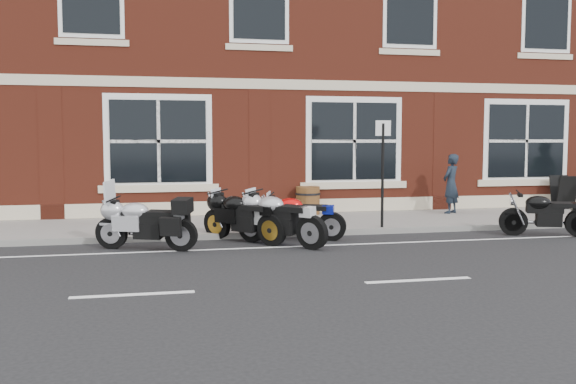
# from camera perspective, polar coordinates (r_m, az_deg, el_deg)

# --- Properties ---
(ground) EXTENTS (80.00, 80.00, 0.00)m
(ground) POSITION_cam_1_polar(r_m,az_deg,el_deg) (12.25, 5.79, -4.82)
(ground) COLOR black
(ground) RESTS_ON ground
(sidewalk) EXTENTS (30.00, 3.00, 0.12)m
(sidewalk) POSITION_cam_1_polar(r_m,az_deg,el_deg) (15.09, 2.23, -2.76)
(sidewalk) COLOR slate
(sidewalk) RESTS_ON ground
(kerb) EXTENTS (30.00, 0.16, 0.12)m
(kerb) POSITION_cam_1_polar(r_m,az_deg,el_deg) (13.58, 3.92, -3.61)
(kerb) COLOR slate
(kerb) RESTS_ON ground
(pub_building) EXTENTS (24.00, 12.00, 12.00)m
(pub_building) POSITION_cam_1_polar(r_m,az_deg,el_deg) (22.65, -2.70, 14.84)
(pub_building) COLOR maroon
(pub_building) RESTS_ON ground
(moto_touring_silver) EXTENTS (1.84, 0.89, 1.28)m
(moto_touring_silver) POSITION_cam_1_polar(r_m,az_deg,el_deg) (12.04, -12.74, -2.57)
(moto_touring_silver) COLOR black
(moto_touring_silver) RESTS_ON ground
(moto_sport_red) EXTENTS (1.78, 0.87, 0.85)m
(moto_sport_red) POSITION_cam_1_polar(r_m,az_deg,el_deg) (12.93, 0.87, -2.11)
(moto_sport_red) COLOR black
(moto_sport_red) RESTS_ON ground
(moto_sport_black) EXTENTS (1.42, 1.62, 0.92)m
(moto_sport_black) POSITION_cam_1_polar(r_m,az_deg,el_deg) (12.65, -4.04, -2.10)
(moto_sport_black) COLOR black
(moto_sport_black) RESTS_ON ground
(moto_sport_silver) EXTENTS (1.45, 1.69, 0.94)m
(moto_sport_silver) POSITION_cam_1_polar(r_m,az_deg,el_deg) (12.23, -0.72, -2.25)
(moto_sport_silver) COLOR black
(moto_sport_silver) RESTS_ON ground
(moto_naked_black) EXTENTS (1.81, 0.81, 0.86)m
(moto_naked_black) POSITION_cam_1_polar(r_m,az_deg,el_deg) (14.43, 21.81, -1.72)
(moto_naked_black) COLOR black
(moto_naked_black) RESTS_ON ground
(pedestrian_left) EXTENTS (0.66, 0.63, 1.53)m
(pedestrian_left) POSITION_cam_1_polar(r_m,az_deg,el_deg) (16.95, 14.29, 0.72)
(pedestrian_left) COLOR black
(pedestrian_left) RESTS_ON sidewalk
(a_board_sign) EXTENTS (0.58, 0.41, 0.92)m
(a_board_sign) POSITION_cam_1_polar(r_m,az_deg,el_deg) (19.06, 23.29, -0.01)
(a_board_sign) COLOR black
(a_board_sign) RESTS_ON sidewalk
(barrel_planter) EXTENTS (0.63, 0.63, 0.70)m
(barrel_planter) POSITION_cam_1_polar(r_m,az_deg,el_deg) (16.28, 1.77, -0.74)
(barrel_planter) COLOR #563F17
(barrel_planter) RESTS_ON sidewalk
(parking_sign) EXTENTS (0.32, 0.08, 2.30)m
(parking_sign) POSITION_cam_1_polar(r_m,az_deg,el_deg) (13.95, 8.42, 2.31)
(parking_sign) COLOR black
(parking_sign) RESTS_ON sidewalk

